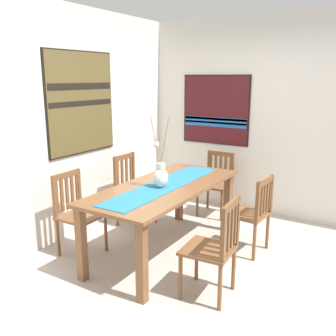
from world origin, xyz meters
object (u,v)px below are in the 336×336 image
Objects in this scene: chair_1 at (133,189)px; painting_on_side_wall at (216,110)px; dining_table at (165,195)px; chair_0 at (215,247)px; chair_2 at (77,212)px; chair_3 at (252,212)px; painting_on_back_wall at (81,103)px; chair_4 at (217,182)px; centerpiece_vase at (161,174)px.

painting_on_side_wall is at bearing -23.61° from chair_1.
chair_0 is at bearing -121.38° from dining_table.
chair_3 is at bearing -57.77° from chair_2.
painting_on_back_wall is at bearing 150.39° from painting_on_side_wall.
chair_2 is at bearing 166.13° from painting_on_side_wall.
chair_0 reaches higher than chair_4.
centerpiece_vase is 0.62× the size of painting_on_back_wall.
chair_2 is at bearing 122.38° from dining_table.
painting_on_back_wall is 1.98m from painting_on_side_wall.
centerpiece_vase is 1.09m from chair_3.
chair_2 is 1.32m from painting_on_back_wall.
chair_3 is (0.50, -0.81, -0.20)m from dining_table.
painting_on_back_wall is at bearing 136.20° from chair_1.
chair_3 is (0.60, -0.79, -0.45)m from centerpiece_vase.
chair_3 is at bearing -140.38° from painting_on_side_wall.
chair_0 reaches higher than dining_table.
dining_table is 1.95m from painting_on_side_wall.
dining_table is 2.29× the size of chair_4.
dining_table is 1.93× the size of painting_on_side_wall.
painting_on_side_wall is (2.28, -0.56, 0.95)m from chair_2.
centerpiece_vase reaches higher than chair_1.
chair_2 is (-0.51, 0.81, -0.19)m from dining_table.
chair_4 is at bearing 24.18° from chair_0.
painting_on_back_wall reaches higher than chair_4.
chair_0 is at bearing -178.58° from chair_3.
chair_2 is 1.03× the size of chair_4.
chair_4 is at bearing 42.66° from chair_3.
centerpiece_vase is 1.02m from chair_2.
painting_on_back_wall is 1.17× the size of painting_on_side_wall.
painting_on_side_wall is at bearing 7.78° from centerpiece_vase.
chair_0 reaches higher than chair_3.
chair_1 is (0.99, 1.64, 0.00)m from chair_0.
centerpiece_vase reaches higher than chair_0.
chair_1 reaches higher than chair_4.
painting_on_back_wall is at bearing 74.70° from chair_0.
chair_4 is at bearing -149.41° from painting_on_side_wall.
painting_on_back_wall reaches higher than chair_0.
chair_1 is at bearing 140.15° from chair_4.
painting_on_side_wall is (1.27, 1.05, 0.96)m from chair_3.
chair_1 reaches higher than chair_3.
chair_1 is at bearing -43.80° from painting_on_back_wall.
chair_4 is 0.72× the size of painting_on_back_wall.
chair_0 is 1.91m from chair_1.
chair_4 is at bearing -21.95° from chair_2.
chair_3 is 2.36m from painting_on_back_wall.
chair_2 is 0.74× the size of painting_on_back_wall.
chair_4 is 0.84× the size of painting_on_side_wall.
dining_table is 0.97m from chair_2.
painting_on_back_wall reaches higher than chair_2.
chair_1 is 1.06× the size of chair_3.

